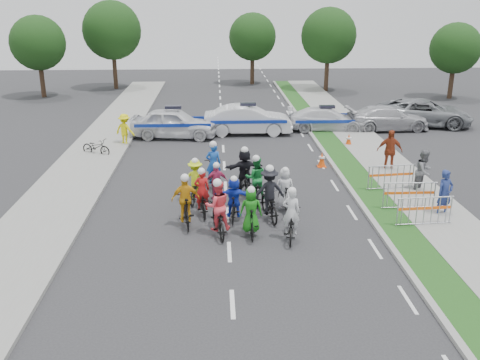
{
  "coord_description": "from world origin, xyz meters",
  "views": [
    {
      "loc": [
        -0.35,
        -15.01,
        7.51
      ],
      "look_at": [
        0.5,
        3.69,
        1.1
      ],
      "focal_mm": 40.0,
      "sensor_mm": 36.0,
      "label": 1
    }
  ],
  "objects_px": {
    "rider_11": "(244,174)",
    "marshal_hiviz": "(125,130)",
    "barrier_0": "(424,212)",
    "barrier_2": "(391,178)",
    "rider_2": "(218,214)",
    "spectator_0": "(445,194)",
    "rider_4": "(269,198)",
    "tree_0": "(38,43)",
    "police_car_0": "(174,123)",
    "tree_1": "(329,36)",
    "rider_10": "(196,185)",
    "cone_0": "(322,160)",
    "civilian_sedan": "(387,118)",
    "rider_3": "(186,206)",
    "police_car_1": "(248,120)",
    "cone_1": "(349,140)",
    "rider_8": "(256,185)",
    "rider_12": "(214,172)",
    "rider_1": "(251,216)",
    "parked_bike": "(96,147)",
    "civilian_suv": "(424,113)",
    "spectator_1": "(424,171)",
    "rider_9": "(217,188)",
    "barrier_1": "(409,197)",
    "tree_4": "(252,37)",
    "tree_3": "(112,30)",
    "rider_6": "(202,199)",
    "tree_2": "(455,48)",
    "rider_7": "(284,193)",
    "spectator_2": "(390,151)",
    "rider_5": "(234,201)"
  },
  "relations": [
    {
      "from": "rider_7",
      "to": "rider_9",
      "type": "height_order",
      "value": "rider_7"
    },
    {
      "from": "spectator_2",
      "to": "marshal_hiviz",
      "type": "relative_size",
      "value": 1.13
    },
    {
      "from": "barrier_0",
      "to": "barrier_2",
      "type": "xyz_separation_m",
      "value": [
        0.0,
        3.64,
        0.0
      ]
    },
    {
      "from": "barrier_0",
      "to": "cone_1",
      "type": "xyz_separation_m",
      "value": [
        -0.03,
        10.63,
        -0.22
      ]
    },
    {
      "from": "marshal_hiviz",
      "to": "parked_bike",
      "type": "xyz_separation_m",
      "value": [
        -1.17,
        -1.87,
        -0.42
      ]
    },
    {
      "from": "rider_5",
      "to": "tree_0",
      "type": "bearing_deg",
      "value": -55.45
    },
    {
      "from": "tree_4",
      "to": "rider_3",
      "type": "bearing_deg",
      "value": -97.9
    },
    {
      "from": "rider_6",
      "to": "rider_4",
      "type": "bearing_deg",
      "value": 160.84
    },
    {
      "from": "cone_1",
      "to": "civilian_suv",
      "type": "bearing_deg",
      "value": 39.02
    },
    {
      "from": "rider_6",
      "to": "tree_2",
      "type": "height_order",
      "value": "tree_2"
    },
    {
      "from": "cone_1",
      "to": "tree_3",
      "type": "bearing_deg",
      "value": 128.34
    },
    {
      "from": "rider_3",
      "to": "police_car_1",
      "type": "relative_size",
      "value": 0.38
    },
    {
      "from": "rider_2",
      "to": "parked_bike",
      "type": "xyz_separation_m",
      "value": [
        -6.03,
        9.7,
        -0.3
      ]
    },
    {
      "from": "cone_0",
      "to": "civilian_sedan",
      "type": "bearing_deg",
      "value": 53.35
    },
    {
      "from": "rider_2",
      "to": "civilian_sedan",
      "type": "distance_m",
      "value": 17.63
    },
    {
      "from": "spectator_2",
      "to": "tree_0",
      "type": "bearing_deg",
      "value": 147.15
    },
    {
      "from": "tree_1",
      "to": "civilian_sedan",
      "type": "bearing_deg",
      "value": -86.65
    },
    {
      "from": "marshal_hiviz",
      "to": "rider_12",
      "type": "bearing_deg",
      "value": 149.75
    },
    {
      "from": "barrier_0",
      "to": "cone_0",
      "type": "relative_size",
      "value": 2.86
    },
    {
      "from": "police_car_0",
      "to": "tree_0",
      "type": "bearing_deg",
      "value": 46.3
    },
    {
      "from": "rider_4",
      "to": "tree_0",
      "type": "relative_size",
      "value": 0.33
    },
    {
      "from": "civilian_suv",
      "to": "barrier_2",
      "type": "bearing_deg",
      "value": 168.57
    },
    {
      "from": "civilian_suv",
      "to": "tree_3",
      "type": "height_order",
      "value": "tree_3"
    },
    {
      "from": "spectator_1",
      "to": "civilian_suv",
      "type": "bearing_deg",
      "value": 29.36
    },
    {
      "from": "parked_bike",
      "to": "tree_0",
      "type": "height_order",
      "value": "tree_0"
    },
    {
      "from": "cone_1",
      "to": "parked_bike",
      "type": "height_order",
      "value": "parked_bike"
    },
    {
      "from": "barrier_2",
      "to": "marshal_hiviz",
      "type": "bearing_deg",
      "value": 146.99
    },
    {
      "from": "rider_12",
      "to": "police_car_0",
      "type": "distance_m",
      "value": 8.74
    },
    {
      "from": "rider_10",
      "to": "spectator_1",
      "type": "relative_size",
      "value": 1.04
    },
    {
      "from": "spectator_0",
      "to": "rider_12",
      "type": "bearing_deg",
      "value": 138.6
    },
    {
      "from": "tree_1",
      "to": "tree_2",
      "type": "relative_size",
      "value": 1.18
    },
    {
      "from": "rider_1",
      "to": "rider_4",
      "type": "relative_size",
      "value": 0.85
    },
    {
      "from": "rider_8",
      "to": "rider_12",
      "type": "distance_m",
      "value": 2.41
    },
    {
      "from": "rider_10",
      "to": "civilian_suv",
      "type": "relative_size",
      "value": 0.32
    },
    {
      "from": "civilian_sedan",
      "to": "barrier_1",
      "type": "distance_m",
      "value": 13.07
    },
    {
      "from": "rider_2",
      "to": "rider_3",
      "type": "bearing_deg",
      "value": -43.93
    },
    {
      "from": "rider_9",
      "to": "barrier_0",
      "type": "relative_size",
      "value": 0.85
    },
    {
      "from": "police_car_0",
      "to": "tree_1",
      "type": "height_order",
      "value": "tree_1"
    },
    {
      "from": "marshal_hiviz",
      "to": "cone_1",
      "type": "relative_size",
      "value": 2.44
    },
    {
      "from": "rider_2",
      "to": "spectator_0",
      "type": "height_order",
      "value": "rider_2"
    },
    {
      "from": "police_car_1",
      "to": "rider_2",
      "type": "bearing_deg",
      "value": 173.28
    },
    {
      "from": "police_car_0",
      "to": "rider_3",
      "type": "bearing_deg",
      "value": -167.64
    },
    {
      "from": "rider_10",
      "to": "barrier_0",
      "type": "bearing_deg",
      "value": 171.86
    },
    {
      "from": "rider_11",
      "to": "marshal_hiviz",
      "type": "relative_size",
      "value": 1.16
    },
    {
      "from": "rider_12",
      "to": "cone_0",
      "type": "relative_size",
      "value": 2.88
    },
    {
      "from": "rider_9",
      "to": "marshal_hiviz",
      "type": "xyz_separation_m",
      "value": [
        -4.84,
        8.82,
        0.19
      ]
    },
    {
      "from": "barrier_1",
      "to": "tree_4",
      "type": "distance_m",
      "value": 31.36
    },
    {
      "from": "cone_1",
      "to": "tree_4",
      "type": "relative_size",
      "value": 0.11
    },
    {
      "from": "rider_10",
      "to": "tree_4",
      "type": "height_order",
      "value": "tree_4"
    },
    {
      "from": "rider_4",
      "to": "parked_bike",
      "type": "xyz_separation_m",
      "value": [
        -7.85,
        8.43,
        -0.35
      ]
    }
  ]
}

